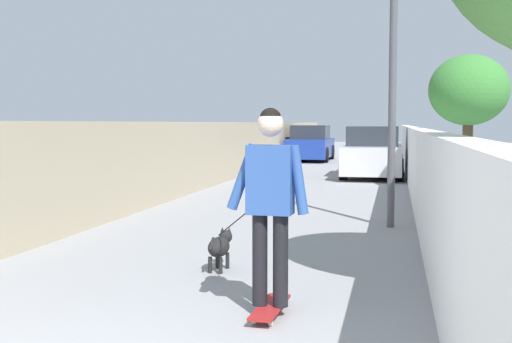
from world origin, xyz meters
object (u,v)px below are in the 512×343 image
object	(u,v)px
lamp_post	(394,22)
dog	(220,246)
person_skateboarder	(270,191)
car_near	(373,153)
tree_right_mid	(469,91)
skateboard	(270,307)
car_far	(311,144)

from	to	relation	value
lamp_post	dog	world-z (taller)	lamp_post
person_skateboarder	car_near	bearing A→B (deg)	-1.45
tree_right_mid	dog	distance (m)	9.90
tree_right_mid	person_skateboarder	size ratio (longest dim) A/B	1.92
tree_right_mid	car_near	xyz separation A→B (m)	(4.13, 2.32, -1.67)
lamp_post	dog	bearing A→B (deg)	152.08
person_skateboarder	lamp_post	bearing A→B (deg)	-10.97
person_skateboarder	skateboard	bearing A→B (deg)	-45.00
tree_right_mid	skateboard	size ratio (longest dim) A/B	4.01
skateboard	dog	bearing A→B (deg)	29.30
lamp_post	tree_right_mid	bearing A→B (deg)	-17.24
car_near	person_skateboarder	bearing A→B (deg)	178.55
tree_right_mid	car_far	size ratio (longest dim) A/B	0.78
dog	car_near	distance (m)	13.19
tree_right_mid	dog	xyz separation A→B (m)	(-9.00, 3.55, -2.11)
person_skateboarder	car_near	distance (m)	14.67
car_far	lamp_post	bearing A→B (deg)	-168.63
lamp_post	skateboard	distance (m)	5.98
tree_right_mid	car_far	xyz separation A→B (m)	(12.08, 5.26, -1.67)
tree_right_mid	car_near	world-z (taller)	tree_right_mid
skateboard	dog	distance (m)	1.78
skateboard	person_skateboarder	distance (m)	1.00
skateboard	car_far	bearing A→B (deg)	6.48
tree_right_mid	car_far	distance (m)	13.28
dog	car_far	bearing A→B (deg)	4.63
car_near	lamp_post	bearing A→B (deg)	-176.44
tree_right_mid	person_skateboarder	bearing A→B (deg)	165.70
dog	car_far	world-z (taller)	car_far
tree_right_mid	lamp_post	world-z (taller)	lamp_post
person_skateboarder	car_far	xyz separation A→B (m)	(22.62, 2.57, -0.35)
person_skateboarder	dog	size ratio (longest dim) A/B	0.91
person_skateboarder	car_near	xyz separation A→B (m)	(14.66, -0.37, -0.35)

